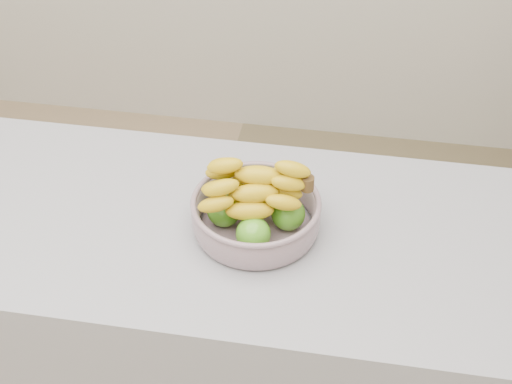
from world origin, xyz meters
TOP-DOWN VIEW (x-y plane):
  - counter at (0.00, 0.34)m, footprint 2.00×0.60m
  - fruit_bowl at (0.34, 0.34)m, footprint 0.27×0.27m

SIDE VIEW (x-z plane):
  - counter at x=0.00m, z-range 0.00..0.90m
  - fruit_bowl at x=0.34m, z-range 0.87..1.03m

